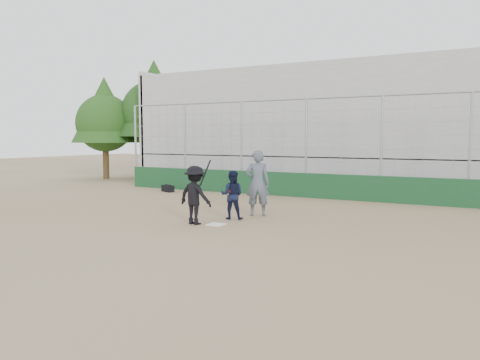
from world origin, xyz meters
The scene contains 10 objects.
ground centered at (0.00, 0.00, 0.00)m, with size 90.00×90.00×0.00m, color brown.
home_plate centered at (0.00, 0.00, 0.01)m, with size 0.44×0.44×0.02m, color white.
backstop centered at (0.00, 7.00, 0.96)m, with size 18.10×0.25×4.04m.
bleachers centered at (0.00, 11.95, 2.92)m, with size 20.25×6.70×6.98m.
tree_left centered at (-11.00, 11.00, 4.39)m, with size 4.48×4.48×7.00m.
tree_right centered at (-13.50, 9.50, 3.76)m, with size 3.84×3.84×6.00m.
batter_at_plate centered at (-0.57, -0.19, 0.83)m, with size 1.13×0.80×1.81m.
catcher_crouched centered at (-0.05, 1.00, 0.50)m, with size 0.82×0.71×1.01m.
umpire centered at (0.33, 1.92, 0.93)m, with size 0.75×0.49×1.85m, color #4B525F.
equipment_bag centered at (-6.15, 5.85, 0.15)m, with size 0.76×0.56×0.34m.
Camera 1 is at (6.78, -10.99, 2.41)m, focal length 35.00 mm.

